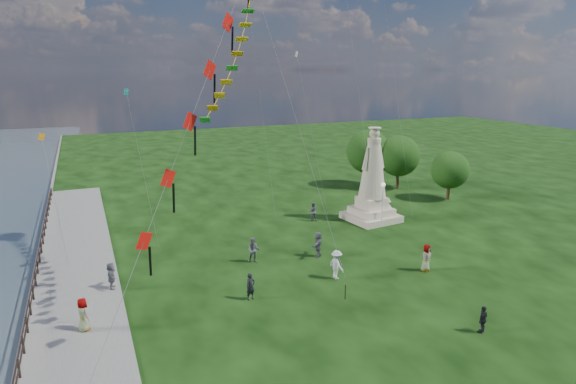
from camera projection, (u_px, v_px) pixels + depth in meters
name	position (u px, v px, depth m)	size (l,w,h in m)	color
waterfront	(54.00, 306.00, 27.58)	(200.00, 200.00, 1.51)	#343F4E
statue	(372.00, 186.00, 42.46)	(4.54, 4.54, 8.32)	beige
lamppost	(383.00, 195.00, 40.71)	(0.36, 0.36, 3.89)	silver
tree_row	(395.00, 157.00, 53.46)	(8.87, 12.92, 6.52)	#382314
person_0	(251.00, 287.00, 28.05)	(0.60, 0.39, 1.64)	black
person_1	(254.00, 250.00, 33.45)	(0.89, 0.55, 1.83)	#595960
person_2	(336.00, 264.00, 30.90)	(1.23, 0.64, 1.91)	silver
person_3	(483.00, 319.00, 24.54)	(0.86, 0.44, 1.47)	black
person_4	(426.00, 258.00, 32.04)	(0.92, 0.56, 1.87)	#595960
person_5	(111.00, 277.00, 29.31)	(1.55, 0.67, 1.67)	#595960
person_7	(313.00, 211.00, 42.83)	(0.84, 0.52, 1.73)	#595960
person_8	(387.00, 209.00, 43.37)	(1.22, 0.63, 1.89)	silver
person_9	(372.00, 208.00, 44.20)	(0.90, 0.46, 1.54)	black
person_10	(83.00, 316.00, 24.54)	(0.86, 0.53, 1.76)	#595960
person_11	(318.00, 244.00, 34.56)	(1.73, 0.75, 1.87)	#595960
red_kite_train	(199.00, 103.00, 23.89)	(10.34, 9.35, 18.50)	black
small_kites	(267.00, 67.00, 42.06)	(30.33, 10.00, 22.94)	teal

